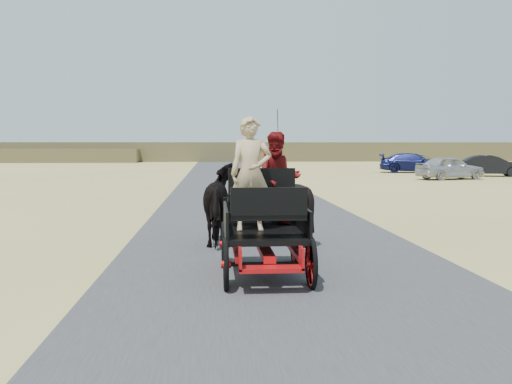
{
  "coord_description": "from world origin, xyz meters",
  "views": [
    {
      "loc": [
        -1.2,
        -10.82,
        2.07
      ],
      "look_at": [
        -0.4,
        -0.3,
        1.2
      ],
      "focal_mm": 40.0,
      "sensor_mm": 36.0,
      "label": 1
    }
  ],
  "objects": [
    {
      "name": "ground",
      "position": [
        0.0,
        0.0,
        0.0
      ],
      "size": [
        140.0,
        140.0,
        0.0
      ],
      "primitive_type": "plane",
      "color": "tan"
    },
    {
      "name": "road",
      "position": [
        0.0,
        0.0,
        0.01
      ],
      "size": [
        6.0,
        140.0,
        0.01
      ],
      "primitive_type": "cube",
      "color": "#38383A",
      "rests_on": "ground"
    },
    {
      "name": "ridge_far",
      "position": [
        0.0,
        62.0,
        1.2
      ],
      "size": [
        140.0,
        6.0,
        2.4
      ],
      "primitive_type": "cube",
      "color": "brown",
      "rests_on": "ground"
    },
    {
      "name": "carriage",
      "position": [
        -0.4,
        -1.9,
        0.36
      ],
      "size": [
        1.3,
        2.4,
        0.72
      ],
      "primitive_type": null,
      "color": "black",
      "rests_on": "ground"
    },
    {
      "name": "horse_left",
      "position": [
        -0.95,
        1.1,
        0.85
      ],
      "size": [
        0.91,
        2.01,
        1.7
      ],
      "primitive_type": "imported",
      "rotation": [
        0.0,
        0.0,
        3.14
      ],
      "color": "black",
      "rests_on": "ground"
    },
    {
      "name": "horse_right",
      "position": [
        0.15,
        1.1,
        0.85
      ],
      "size": [
        1.37,
        1.54,
        1.7
      ],
      "primitive_type": "imported",
      "rotation": [
        0.0,
        0.0,
        3.14
      ],
      "color": "black",
      "rests_on": "ground"
    },
    {
      "name": "driver_man",
      "position": [
        -0.6,
        -1.85,
        1.62
      ],
      "size": [
        0.66,
        0.43,
        1.8
      ],
      "primitive_type": "imported",
      "color": "tan",
      "rests_on": "carriage"
    },
    {
      "name": "passenger_woman",
      "position": [
        -0.1,
        -1.3,
        1.51
      ],
      "size": [
        0.77,
        0.6,
        1.58
      ],
      "primitive_type": "imported",
      "color": "#660C0F",
      "rests_on": "carriage"
    },
    {
      "name": "pedestrian",
      "position": [
        1.82,
        21.48,
        0.86
      ],
      "size": [
        1.07,
        0.58,
        1.73
      ],
      "primitive_type": "imported",
      "rotation": [
        0.0,
        0.0,
        3.31
      ],
      "color": "#A9131F",
      "rests_on": "ground"
    },
    {
      "name": "car_a",
      "position": [
        13.0,
        22.38,
        0.71
      ],
      "size": [
        4.44,
        2.62,
        1.42
      ],
      "primitive_type": "imported",
      "rotation": [
        0.0,
        0.0,
        1.81
      ],
      "color": "#B2B2B7",
      "rests_on": "ground"
    },
    {
      "name": "car_b",
      "position": [
        17.12,
        25.56,
        0.7
      ],
      "size": [
        4.45,
        2.36,
        1.4
      ],
      "primitive_type": "imported",
      "rotation": [
        0.0,
        0.0,
        1.35
      ],
      "color": "black",
      "rests_on": "ground"
    },
    {
      "name": "car_c",
      "position": [
        13.77,
        30.75,
        0.73
      ],
      "size": [
        5.38,
        3.28,
        1.46
      ],
      "primitive_type": "imported",
      "rotation": [
        0.0,
        0.0,
        1.31
      ],
      "color": "navy",
      "rests_on": "ground"
    },
    {
      "name": "car_d",
      "position": [
        16.98,
        38.19,
        0.6
      ],
      "size": [
        4.69,
        3.9,
        1.19
      ],
      "primitive_type": "imported",
      "rotation": [
        0.0,
        0.0,
        2.11
      ],
      "color": "#0C4C19",
      "rests_on": "ground"
    }
  ]
}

